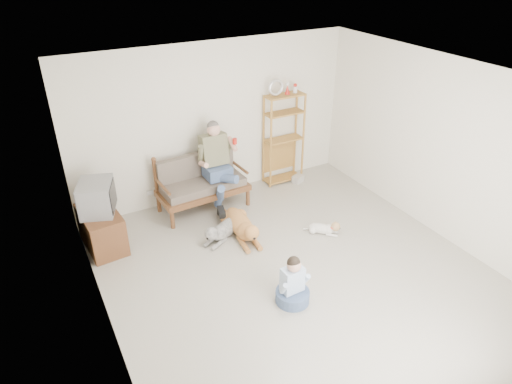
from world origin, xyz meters
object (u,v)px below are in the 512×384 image
loveseat (201,182)px  tv_stand (101,230)px  golden_retriever (242,226)px  etagere (283,138)px

loveseat → tv_stand: size_ratio=1.63×
tv_stand → loveseat: bearing=7.0°
loveseat → golden_retriever: bearing=-82.2°
etagere → golden_retriever: bearing=-139.7°
etagere → tv_stand: (-3.50, -0.56, -0.57)m
loveseat → etagere: bearing=2.9°
etagere → tv_stand: bearing=-170.9°
tv_stand → golden_retriever: size_ratio=0.70×
etagere → tv_stand: etagere is taller
etagere → loveseat: bearing=-174.1°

